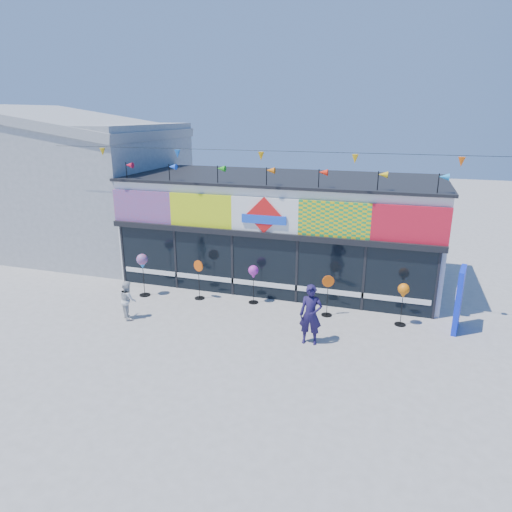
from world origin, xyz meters
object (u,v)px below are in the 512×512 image
at_px(blue_sign, 459,300).
at_px(spinner_1, 199,279).
at_px(spinner_0, 142,262).
at_px(adult_man, 311,315).
at_px(spinner_2, 253,273).
at_px(spinner_3, 328,295).
at_px(child, 128,300).
at_px(spinner_4, 403,292).

xyz_separation_m(blue_sign, spinner_1, (-8.63, -0.07, -0.25)).
bearing_deg(spinner_0, adult_man, -15.27).
height_order(spinner_2, spinner_3, spinner_3).
bearing_deg(spinner_2, adult_man, -43.26).
xyz_separation_m(spinner_3, adult_man, (-0.17, -2.06, 0.16)).
distance_m(spinner_3, adult_man, 2.08).
relative_size(spinner_0, adult_man, 0.89).
xyz_separation_m(spinner_3, child, (-6.19, -2.15, -0.11)).
relative_size(spinner_1, spinner_3, 1.03).
distance_m(spinner_2, adult_man, 3.43).
distance_m(spinner_3, spinner_4, 2.39).
bearing_deg(spinner_4, adult_man, -140.86).
bearing_deg(spinner_4, spinner_0, -178.33).
bearing_deg(spinner_4, spinner_1, 179.42).
bearing_deg(spinner_3, spinner_0, -177.64).
relative_size(blue_sign, spinner_1, 1.39).
height_order(adult_man, child, adult_man).
bearing_deg(spinner_0, spinner_1, 9.23).
bearing_deg(spinner_3, spinner_2, 173.95).
bearing_deg(adult_man, spinner_1, 150.84).
bearing_deg(spinner_0, spinner_4, 1.67).
bearing_deg(spinner_4, spinner_2, 176.64).
xyz_separation_m(spinner_1, spinner_3, (4.65, -0.06, -0.02)).
distance_m(spinner_4, adult_man, 3.26).
height_order(blue_sign, child, blue_sign).
distance_m(spinner_1, spinner_2, 2.03).
bearing_deg(spinner_3, adult_man, -94.62).
bearing_deg(spinner_2, blue_sign, -1.30).
relative_size(spinner_3, spinner_4, 1.00).
relative_size(spinner_0, spinner_4, 1.14).
xyz_separation_m(blue_sign, spinner_2, (-6.64, 0.15, 0.10)).
relative_size(blue_sign, adult_man, 1.12).
distance_m(spinner_1, spinner_4, 7.01).
distance_m(spinner_4, child, 8.82).
height_order(spinner_1, spinner_3, spinner_1).
bearing_deg(spinner_2, spinner_4, -3.36).
relative_size(spinner_4, child, 1.10).
xyz_separation_m(blue_sign, spinner_4, (-1.63, -0.14, 0.11)).
height_order(spinner_4, child, spinner_4).
distance_m(spinner_1, child, 2.69).
bearing_deg(spinner_0, spinner_2, 7.85).
distance_m(spinner_0, spinner_1, 2.15).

